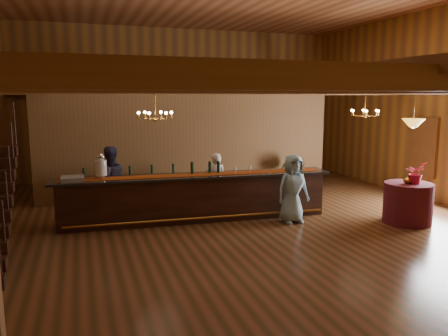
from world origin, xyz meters
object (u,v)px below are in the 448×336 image
object	(u,v)px
round_table	(408,203)
chandelier_right	(365,113)
beverage_dispenser	(101,167)
chandelier_left	(155,115)
staff_second	(110,183)
floor_plant	(284,173)
raffle_drum	(297,164)
backbar_shelf	(131,190)
bartender	(216,182)
tasting_bar	(196,197)
guest	(293,189)
pendant_lamp	(413,123)

from	to	relation	value
round_table	chandelier_right	xyz separation A→B (m)	(0.15, 2.05, 2.09)
beverage_dispenser	chandelier_left	bearing A→B (deg)	-7.74
chandelier_left	staff_second	bearing A→B (deg)	142.01
round_table	floor_plant	xyz separation A→B (m)	(-1.30, 4.08, 0.13)
raffle_drum	chandelier_right	distance (m)	2.64
backbar_shelf	floor_plant	world-z (taller)	floor_plant
backbar_shelf	chandelier_right	size ratio (longest dim) A/B	3.60
staff_second	bartender	bearing A→B (deg)	161.71
round_table	chandelier_left	xyz separation A→B (m)	(-5.71, 1.86, 2.10)
tasting_bar	chandelier_left	world-z (taller)	chandelier_left
guest	floor_plant	bearing A→B (deg)	65.21
staff_second	tasting_bar	bearing A→B (deg)	140.88
tasting_bar	beverage_dispenser	xyz separation A→B (m)	(-2.20, 0.20, 0.84)
staff_second	guest	size ratio (longest dim) A/B	1.10
chandelier_left	staff_second	world-z (taller)	chandelier_left
staff_second	backbar_shelf	bearing A→B (deg)	-131.47
raffle_drum	pendant_lamp	bearing A→B (deg)	-37.25
chandelier_right	beverage_dispenser	bearing A→B (deg)	-179.86
backbar_shelf	pendant_lamp	distance (m)	7.59
chandelier_right	bartender	xyz separation A→B (m)	(-4.17, 0.53, -1.80)
tasting_bar	chandelier_right	world-z (taller)	chandelier_right
raffle_drum	bartender	xyz separation A→B (m)	(-1.90, 0.96, -0.53)
tasting_bar	beverage_dispenser	size ratio (longest dim) A/B	11.36
backbar_shelf	round_table	distance (m)	7.32
round_table	bartender	world-z (taller)	bartender
raffle_drum	chandelier_left	world-z (taller)	chandelier_left
raffle_drum	guest	world-z (taller)	guest
backbar_shelf	bartender	xyz separation A→B (m)	(2.08, -1.46, 0.37)
round_table	bartender	distance (m)	4.79
raffle_drum	guest	size ratio (longest dim) A/B	0.21
round_table	bartender	xyz separation A→B (m)	(-4.03, 2.58, 0.29)
chandelier_left	bartender	world-z (taller)	chandelier_left
floor_plant	chandelier_right	bearing A→B (deg)	-54.56
backbar_shelf	beverage_dispenser	bearing A→B (deg)	-106.46
chandelier_left	floor_plant	world-z (taller)	chandelier_left
chandelier_left	chandelier_right	world-z (taller)	same
floor_plant	round_table	bearing A→B (deg)	-72.37
chandelier_left	bartender	distance (m)	2.57
raffle_drum	chandelier_right	world-z (taller)	chandelier_right
pendant_lamp	floor_plant	world-z (taller)	pendant_lamp
round_table	floor_plant	size ratio (longest dim) A/B	0.91
tasting_bar	backbar_shelf	bearing A→B (deg)	124.99
tasting_bar	bartender	size ratio (longest dim) A/B	4.39
chandelier_left	pendant_lamp	distance (m)	6.01
bartender	floor_plant	xyz separation A→B (m)	(2.73, 1.50, -0.16)
backbar_shelf	pendant_lamp	xyz separation A→B (m)	(6.10, -4.04, 2.00)
beverage_dispenser	raffle_drum	xyz separation A→B (m)	(4.84, -0.42, -0.11)
backbar_shelf	floor_plant	bearing A→B (deg)	7.19
bartender	guest	world-z (taller)	guest
chandelier_right	raffle_drum	bearing A→B (deg)	-169.17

